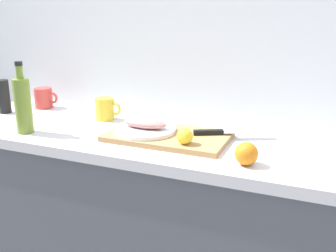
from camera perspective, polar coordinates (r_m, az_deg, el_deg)
The scene contains 12 objects.
back_wall at distance 1.77m, azimuth 5.89°, elevation 12.60°, with size 3.20×0.05×2.50m, color silver.
kitchen_counter at distance 1.73m, azimuth 1.82°, elevation -15.60°, with size 2.00×0.60×0.90m.
cutting_board at distance 1.49m, azimuth 0.00°, elevation -1.47°, with size 0.45×0.26×0.02m, color tan.
white_plate at distance 1.52m, azimuth -3.29°, elevation -0.51°, with size 0.23×0.23×0.01m, color white.
fish_fillet at distance 1.51m, azimuth -3.30°, elevation 0.41°, with size 0.17×0.07×0.04m, color tan.
chef_knife at distance 1.50m, azimuth 7.77°, elevation -0.85°, with size 0.27×0.16×0.02m.
lemon_0 at distance 1.38m, azimuth 2.42°, elevation -1.45°, with size 0.06×0.06×0.06m, color yellow.
olive_oil_bottle at distance 1.64m, azimuth -19.95°, elevation 2.92°, with size 0.06×0.06×0.28m.
coffee_mug_0 at distance 2.03m, azimuth -17.24°, elevation 3.85°, with size 0.13×0.09×0.10m.
coffee_mug_2 at distance 1.75m, azimuth -8.91°, elevation 2.43°, with size 0.12×0.08×0.10m.
orange_1 at distance 1.27m, azimuth 11.08°, elevation -3.88°, with size 0.07×0.07×0.07m, color orange.
pepper_mill at distance 1.99m, azimuth -22.21°, elevation 3.94°, with size 0.05×0.05×0.15m, color black.
Camera 1 is at (0.51, -1.37, 1.38)m, focal length 42.82 mm.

